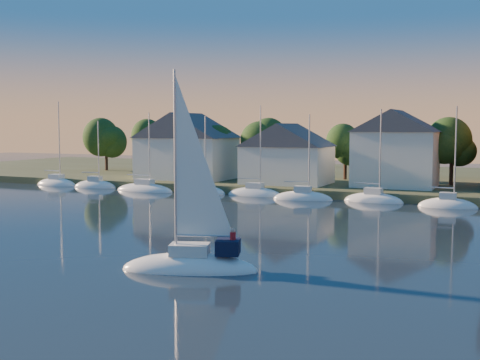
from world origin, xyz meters
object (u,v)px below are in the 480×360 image
Objects in this scene: hero_sailboat at (192,262)px; clubhouse_centre at (287,153)px; clubhouse_east at (396,147)px; clubhouse_west at (187,145)px.

clubhouse_centre is at bearing -96.38° from hero_sailboat.
clubhouse_centre is 46.10m from hero_sailboat.
clubhouse_east is 47.17m from hero_sailboat.
clubhouse_centre is 1.10× the size of clubhouse_east.
clubhouse_west is 30.02m from clubhouse_east.
clubhouse_centre is 0.88× the size of hero_sailboat.
hero_sailboat is at bearing -94.55° from clubhouse_east.
clubhouse_centre is at bearing -3.58° from clubhouse_west.
clubhouse_west is 53.00m from hero_sailboat.
clubhouse_east is at bearing 8.13° from clubhouse_centre.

